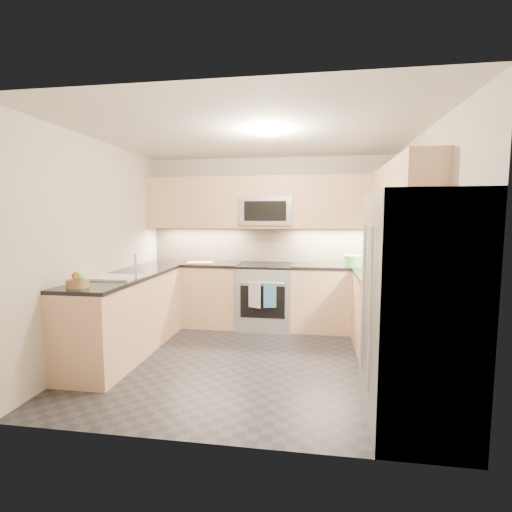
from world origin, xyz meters
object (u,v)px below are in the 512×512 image
refrigerator (417,313)px  utensil_bowl (354,261)px  cutting_board (200,262)px  fruit_basket (77,283)px  gas_range (265,297)px  microwave (267,211)px

refrigerator → utensil_bowl: refrigerator is taller
cutting_board → fruit_basket: bearing=-106.3°
fruit_basket → utensil_bowl: bearing=34.8°
gas_range → cutting_board: size_ratio=2.44×
microwave → cutting_board: bearing=-171.1°
refrigerator → fruit_basket: 3.04m
gas_range → cutting_board: cutting_board is taller
refrigerator → fruit_basket: bearing=173.2°
gas_range → cutting_board: 1.09m
refrigerator → cutting_board: (-2.42, 2.40, 0.05)m
cutting_board → fruit_basket: (-0.60, -2.04, 0.03)m
microwave → utensil_bowl: size_ratio=2.83×
microwave → cutting_board: size_ratio=2.04×
microwave → cutting_board: (-0.97, -0.15, -0.75)m
gas_range → utensil_bowl: utensil_bowl is taller
microwave → utensil_bowl: 1.43m
utensil_bowl → gas_range: bearing=174.5°
gas_range → fruit_basket: size_ratio=4.39×
gas_range → utensil_bowl: bearing=-5.5°
gas_range → refrigerator: refrigerator is taller
gas_range → fruit_basket: fruit_basket is taller
gas_range → fruit_basket: 2.65m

